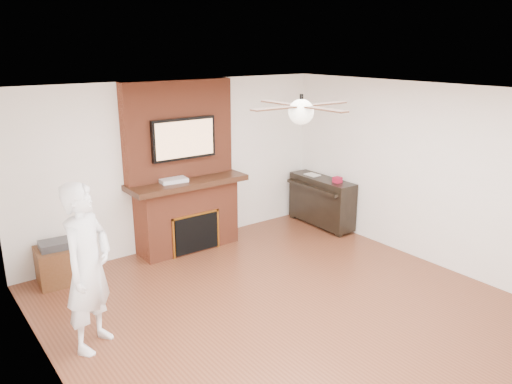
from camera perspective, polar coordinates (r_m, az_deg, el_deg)
room_shell at (r=5.38m, az=4.89°, el=-2.28°), size 5.36×5.86×2.86m
fireplace at (r=7.46m, az=-8.19°, el=0.92°), size 1.78×0.64×2.50m
tv at (r=7.27m, az=-8.24°, el=6.05°), size 1.00×0.08×0.60m
ceiling_fan at (r=5.13m, az=5.18°, el=9.22°), size 1.21×1.21×0.31m
person at (r=5.23m, az=-18.66°, el=-8.16°), size 0.76×0.73×1.74m
side_table at (r=6.99m, az=-21.76°, el=-7.60°), size 0.53×0.53×0.57m
piano at (r=8.51m, az=7.47°, el=-0.95°), size 0.50×1.29×0.93m
cable_box at (r=7.25m, az=-9.41°, el=1.33°), size 0.40×0.26×0.05m
candle_orange at (r=7.53m, az=-7.63°, el=-6.39°), size 0.08×0.08×0.14m
candle_green at (r=7.62m, az=-7.16°, el=-6.25°), size 0.07×0.07×0.10m
candle_cream at (r=7.62m, az=-6.44°, el=-6.21°), size 0.08×0.08×0.09m
candle_blue at (r=7.64m, az=-5.92°, el=-6.21°), size 0.06×0.06×0.08m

